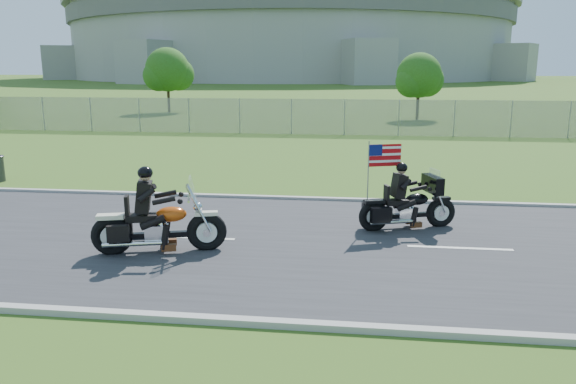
# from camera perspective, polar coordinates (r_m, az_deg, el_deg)

# --- Properties ---
(ground) EXTENTS (420.00, 420.00, 0.00)m
(ground) POSITION_cam_1_polar(r_m,az_deg,el_deg) (12.49, -1.39, -5.18)
(ground) COLOR #31551A
(ground) RESTS_ON ground
(road) EXTENTS (120.00, 8.00, 0.04)m
(road) POSITION_cam_1_polar(r_m,az_deg,el_deg) (12.49, -1.39, -5.09)
(road) COLOR #28282B
(road) RESTS_ON ground
(curb_north) EXTENTS (120.00, 0.18, 0.12)m
(curb_north) POSITION_cam_1_polar(r_m,az_deg,el_deg) (16.35, 0.70, -0.67)
(curb_north) COLOR #9E9B93
(curb_north) RESTS_ON ground
(curb_south) EXTENTS (120.00, 0.18, 0.12)m
(curb_south) POSITION_cam_1_polar(r_m,az_deg,el_deg) (8.77, -5.41, -12.96)
(curb_south) COLOR #9E9B93
(curb_south) RESTS_ON ground
(fence) EXTENTS (60.00, 0.03, 2.00)m
(fence) POSITION_cam_1_polar(r_m,az_deg,el_deg) (32.59, -4.94, 7.70)
(fence) COLOR gray
(fence) RESTS_ON ground
(stadium) EXTENTS (140.40, 140.40, 29.20)m
(stadium) POSITION_cam_1_polar(r_m,az_deg,el_deg) (183.43, 0.31, 16.43)
(stadium) COLOR #A3A099
(stadium) RESTS_ON ground
(tree_fence_near) EXTENTS (3.52, 3.28, 4.75)m
(tree_fence_near) POSITION_cam_1_polar(r_m,az_deg,el_deg) (42.02, 13.22, 11.24)
(tree_fence_near) COLOR #382316
(tree_fence_near) RESTS_ON ground
(tree_fence_mid) EXTENTS (3.96, 3.69, 5.30)m
(tree_fence_mid) POSITION_cam_1_polar(r_m,az_deg,el_deg) (48.42, -12.08, 11.84)
(tree_fence_mid) COLOR #382316
(tree_fence_mid) RESTS_ON ground
(motorcycle_lead) EXTENTS (2.73, 1.17, 1.87)m
(motorcycle_lead) POSITION_cam_1_polar(r_m,az_deg,el_deg) (11.94, -13.15, -3.43)
(motorcycle_lead) COLOR black
(motorcycle_lead) RESTS_ON ground
(motorcycle_follow) EXTENTS (2.37, 1.18, 2.04)m
(motorcycle_follow) POSITION_cam_1_polar(r_m,az_deg,el_deg) (13.61, 12.05, -1.50)
(motorcycle_follow) COLOR black
(motorcycle_follow) RESTS_ON ground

